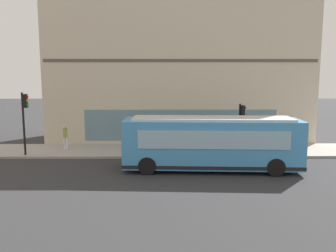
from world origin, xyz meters
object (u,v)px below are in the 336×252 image
(pedestrian_near_hydrant, at_px, (65,135))
(pedestrian_near_building_entrance, at_px, (304,134))
(pedestrian_walking_along_curb, at_px, (154,136))
(traffic_light_near_corner, at_px, (242,119))
(traffic_light_down_block, at_px, (25,112))
(city_bus_nearside, at_px, (211,144))
(fire_hydrant, at_px, (282,146))

(pedestrian_near_hydrant, xyz_separation_m, pedestrian_near_building_entrance, (0.11, -17.27, 0.04))
(pedestrian_walking_along_curb, height_order, pedestrian_near_building_entrance, pedestrian_near_building_entrance)
(traffic_light_near_corner, height_order, traffic_light_down_block, traffic_light_down_block)
(city_bus_nearside, height_order, pedestrian_walking_along_curb, city_bus_nearside)
(traffic_light_down_block, distance_m, pedestrian_near_building_entrance, 19.52)
(city_bus_nearside, bearing_deg, pedestrian_near_building_entrance, -54.64)
(pedestrian_near_hydrant, height_order, pedestrian_near_building_entrance, pedestrian_near_building_entrance)
(city_bus_nearside, distance_m, traffic_light_down_block, 12.44)
(traffic_light_down_block, bearing_deg, fire_hydrant, -87.14)
(city_bus_nearside, bearing_deg, pedestrian_near_hydrant, 62.24)
(traffic_light_down_block, relative_size, pedestrian_walking_along_curb, 2.71)
(traffic_light_down_block, height_order, pedestrian_walking_along_curb, traffic_light_down_block)
(traffic_light_near_corner, relative_size, traffic_light_down_block, 0.82)
(traffic_light_down_block, xyz_separation_m, fire_hydrant, (0.87, -17.38, -2.54))
(city_bus_nearside, height_order, pedestrian_near_hydrant, city_bus_nearside)
(traffic_light_near_corner, height_order, pedestrian_near_building_entrance, traffic_light_near_corner)
(fire_hydrant, distance_m, pedestrian_walking_along_curb, 9.12)
(pedestrian_walking_along_curb, xyz_separation_m, pedestrian_near_building_entrance, (-0.47, -10.93, 0.17))
(city_bus_nearside, relative_size, pedestrian_walking_along_curb, 6.62)
(traffic_light_near_corner, xyz_separation_m, pedestrian_walking_along_curb, (2.35, 5.94, -1.50))
(fire_hydrant, height_order, pedestrian_near_building_entrance, pedestrian_near_building_entrance)
(city_bus_nearside, xyz_separation_m, traffic_light_down_block, (3.33, 11.89, 1.49))
(traffic_light_near_corner, bearing_deg, pedestrian_near_building_entrance, -69.30)
(city_bus_nearside, distance_m, fire_hydrant, 6.99)
(fire_hydrant, height_order, pedestrian_walking_along_curb, pedestrian_walking_along_curb)
(traffic_light_near_corner, xyz_separation_m, fire_hydrant, (0.80, -3.04, -2.01))
(pedestrian_near_building_entrance, bearing_deg, traffic_light_down_block, 95.78)
(traffic_light_near_corner, height_order, pedestrian_near_hydrant, traffic_light_near_corner)
(traffic_light_down_block, height_order, pedestrian_near_hydrant, traffic_light_down_block)
(traffic_light_near_corner, bearing_deg, pedestrian_walking_along_curb, 68.36)
(pedestrian_walking_along_curb, bearing_deg, traffic_light_near_corner, -111.64)
(fire_hydrant, bearing_deg, pedestrian_near_hydrant, 86.37)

